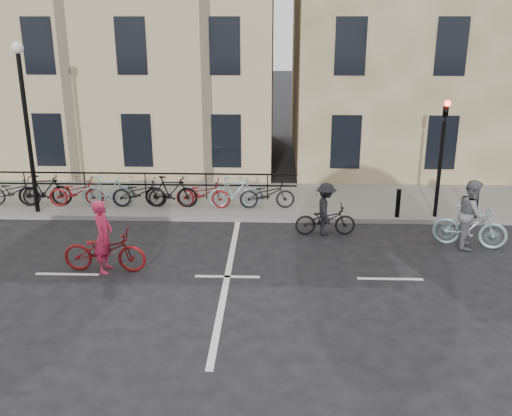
{
  "coord_description": "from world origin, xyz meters",
  "views": [
    {
      "loc": [
        1.15,
        -12.79,
        6.04
      ],
      "look_at": [
        0.64,
        2.11,
        1.1
      ],
      "focal_mm": 40.0,
      "sensor_mm": 36.0,
      "label": 1
    }
  ],
  "objects_px": {
    "cyclist_grey": "(471,220)",
    "cyclist_dark": "(325,215)",
    "lamp_post": "(25,108)",
    "cyclist_pink": "(104,247)",
    "traffic_light": "(442,144)"
  },
  "relations": [
    {
      "from": "lamp_post",
      "to": "cyclist_pink",
      "type": "bearing_deg",
      "value": -50.55
    },
    {
      "from": "traffic_light",
      "to": "cyclist_grey",
      "type": "bearing_deg",
      "value": -80.09
    },
    {
      "from": "cyclist_grey",
      "to": "cyclist_dark",
      "type": "relative_size",
      "value": 1.15
    },
    {
      "from": "lamp_post",
      "to": "cyclist_pink",
      "type": "distance_m",
      "value": 6.08
    },
    {
      "from": "cyclist_grey",
      "to": "cyclist_dark",
      "type": "distance_m",
      "value": 4.02
    },
    {
      "from": "traffic_light",
      "to": "lamp_post",
      "type": "bearing_deg",
      "value": 179.73
    },
    {
      "from": "traffic_light",
      "to": "cyclist_dark",
      "type": "relative_size",
      "value": 2.17
    },
    {
      "from": "traffic_light",
      "to": "cyclist_pink",
      "type": "xyz_separation_m",
      "value": [
        -9.29,
        -4.09,
        -1.81
      ]
    },
    {
      "from": "cyclist_grey",
      "to": "cyclist_pink",
      "type": "bearing_deg",
      "value": 118.2
    },
    {
      "from": "lamp_post",
      "to": "cyclist_dark",
      "type": "height_order",
      "value": "lamp_post"
    },
    {
      "from": "lamp_post",
      "to": "cyclist_grey",
      "type": "bearing_deg",
      "value": -9.52
    },
    {
      "from": "cyclist_grey",
      "to": "lamp_post",
      "type": "bearing_deg",
      "value": 97.25
    },
    {
      "from": "cyclist_pink",
      "to": "cyclist_dark",
      "type": "distance_m",
      "value": 6.36
    },
    {
      "from": "lamp_post",
      "to": "cyclist_pink",
      "type": "height_order",
      "value": "lamp_post"
    },
    {
      "from": "traffic_light",
      "to": "lamp_post",
      "type": "xyz_separation_m",
      "value": [
        -12.7,
        0.06,
        1.04
      ]
    }
  ]
}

